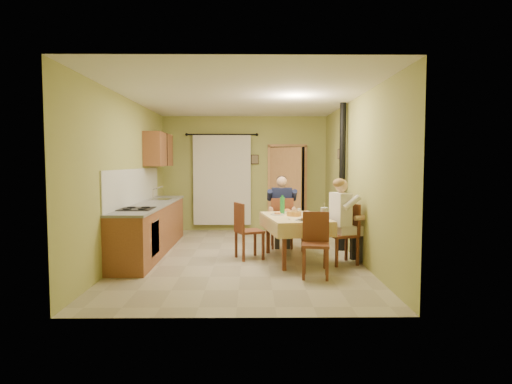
{
  "coord_description": "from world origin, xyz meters",
  "views": [
    {
      "loc": [
        0.17,
        -7.52,
        1.68
      ],
      "look_at": [
        0.25,
        0.1,
        1.15
      ],
      "focal_mm": 30.0,
      "sensor_mm": 36.0,
      "label": 1
    }
  ],
  "objects_px": {
    "chair_near": "(316,258)",
    "stove_flue": "(342,197)",
    "chair_right": "(343,246)",
    "man_right": "(342,211)",
    "chair_far": "(282,233)",
    "man_far": "(282,203)",
    "dining_table": "(295,238)",
    "chair_left": "(249,242)"
  },
  "relations": [
    {
      "from": "chair_left",
      "to": "chair_right",
      "type": "bearing_deg",
      "value": 53.84
    },
    {
      "from": "stove_flue",
      "to": "chair_right",
      "type": "bearing_deg",
      "value": -100.94
    },
    {
      "from": "man_far",
      "to": "man_right",
      "type": "bearing_deg",
      "value": -55.73
    },
    {
      "from": "dining_table",
      "to": "chair_left",
      "type": "distance_m",
      "value": 0.81
    },
    {
      "from": "dining_table",
      "to": "chair_left",
      "type": "height_order",
      "value": "chair_left"
    },
    {
      "from": "chair_far",
      "to": "chair_right",
      "type": "xyz_separation_m",
      "value": [
        0.91,
        -1.35,
        0.0
      ]
    },
    {
      "from": "chair_near",
      "to": "man_right",
      "type": "height_order",
      "value": "man_right"
    },
    {
      "from": "chair_left",
      "to": "stove_flue",
      "type": "distance_m",
      "value": 2.07
    },
    {
      "from": "man_right",
      "to": "stove_flue",
      "type": "height_order",
      "value": "stove_flue"
    },
    {
      "from": "man_right",
      "to": "chair_right",
      "type": "bearing_deg",
      "value": -90.0
    },
    {
      "from": "man_far",
      "to": "stove_flue",
      "type": "height_order",
      "value": "stove_flue"
    },
    {
      "from": "dining_table",
      "to": "man_right",
      "type": "xyz_separation_m",
      "value": [
        0.75,
        -0.26,
        0.5
      ]
    },
    {
      "from": "chair_far",
      "to": "chair_right",
      "type": "height_order",
      "value": "chair_right"
    },
    {
      "from": "chair_near",
      "to": "stove_flue",
      "type": "relative_size",
      "value": 0.34
    },
    {
      "from": "chair_left",
      "to": "man_right",
      "type": "bearing_deg",
      "value": 53.57
    },
    {
      "from": "chair_right",
      "to": "man_right",
      "type": "distance_m",
      "value": 0.59
    },
    {
      "from": "stove_flue",
      "to": "chair_far",
      "type": "bearing_deg",
      "value": 169.62
    },
    {
      "from": "man_far",
      "to": "stove_flue",
      "type": "distance_m",
      "value": 1.17
    },
    {
      "from": "chair_left",
      "to": "man_far",
      "type": "bearing_deg",
      "value": 124.35
    },
    {
      "from": "chair_far",
      "to": "stove_flue",
      "type": "distance_m",
      "value": 1.37
    },
    {
      "from": "chair_far",
      "to": "man_far",
      "type": "xyz_separation_m",
      "value": [
        0.0,
        0.01,
        0.59
      ]
    },
    {
      "from": "chair_left",
      "to": "man_right",
      "type": "distance_m",
      "value": 1.7
    },
    {
      "from": "chair_near",
      "to": "man_far",
      "type": "xyz_separation_m",
      "value": [
        -0.34,
        2.2,
        0.59
      ]
    },
    {
      "from": "dining_table",
      "to": "chair_left",
      "type": "xyz_separation_m",
      "value": [
        -0.79,
        0.13,
        -0.09
      ]
    },
    {
      "from": "chair_near",
      "to": "man_right",
      "type": "distance_m",
      "value": 1.16
    },
    {
      "from": "chair_far",
      "to": "man_far",
      "type": "bearing_deg",
      "value": 90.0
    },
    {
      "from": "stove_flue",
      "to": "dining_table",
      "type": "bearing_deg",
      "value": -138.23
    },
    {
      "from": "man_far",
      "to": "man_right",
      "type": "distance_m",
      "value": 1.64
    },
    {
      "from": "chair_right",
      "to": "man_far",
      "type": "distance_m",
      "value": 1.75
    },
    {
      "from": "chair_right",
      "to": "chair_left",
      "type": "xyz_separation_m",
      "value": [
        -1.56,
        0.39,
        -0.0
      ]
    },
    {
      "from": "man_right",
      "to": "stove_flue",
      "type": "xyz_separation_m",
      "value": [
        0.24,
        1.15,
        0.15
      ]
    },
    {
      "from": "chair_right",
      "to": "stove_flue",
      "type": "bearing_deg",
      "value": -27.1
    },
    {
      "from": "man_far",
      "to": "man_right",
      "type": "relative_size",
      "value": 1.0
    },
    {
      "from": "dining_table",
      "to": "chair_left",
      "type": "relative_size",
      "value": 1.73
    },
    {
      "from": "chair_right",
      "to": "stove_flue",
      "type": "relative_size",
      "value": 0.36
    },
    {
      "from": "dining_table",
      "to": "man_far",
      "type": "bearing_deg",
      "value": 88.38
    },
    {
      "from": "chair_far",
      "to": "man_far",
      "type": "distance_m",
      "value": 0.59
    },
    {
      "from": "chair_right",
      "to": "stove_flue",
      "type": "distance_m",
      "value": 1.38
    },
    {
      "from": "dining_table",
      "to": "stove_flue",
      "type": "distance_m",
      "value": 1.48
    },
    {
      "from": "chair_right",
      "to": "man_right",
      "type": "xyz_separation_m",
      "value": [
        -0.01,
        -0.0,
        0.59
      ]
    },
    {
      "from": "chair_left",
      "to": "man_right",
      "type": "relative_size",
      "value": 0.71
    },
    {
      "from": "chair_left",
      "to": "dining_table",
      "type": "bearing_deg",
      "value": 58.59
    }
  ]
}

